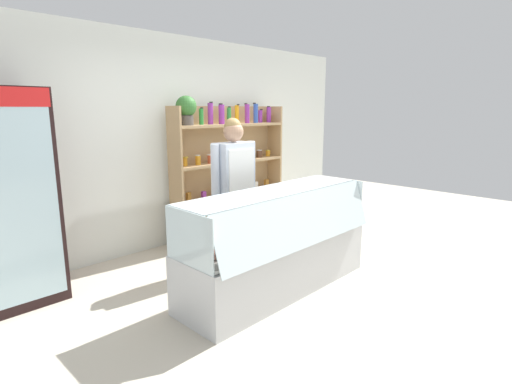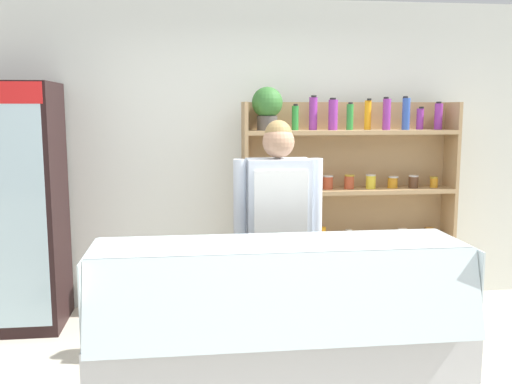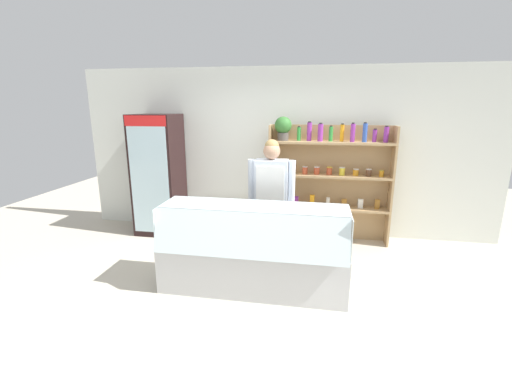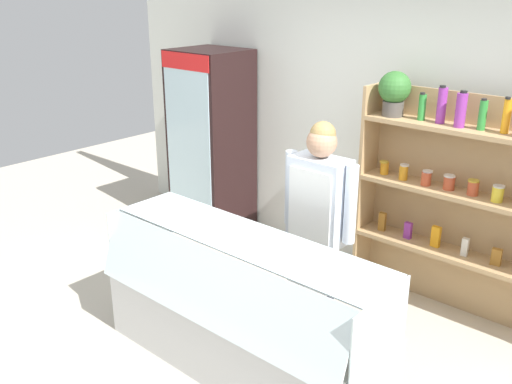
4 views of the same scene
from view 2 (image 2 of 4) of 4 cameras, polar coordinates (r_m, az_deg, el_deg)
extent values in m
cube|color=silver|center=(5.16, 0.22, 3.77)|extent=(6.80, 0.10, 2.70)
cube|color=black|center=(4.95, -22.94, -1.36)|extent=(0.71, 0.65, 1.97)
cube|color=silver|center=(4.64, -24.05, -2.05)|extent=(0.63, 0.01, 1.77)
cylinder|color=purple|center=(4.88, -24.20, -9.50)|extent=(0.06, 0.06, 0.16)
cylinder|color=#3356B2|center=(4.83, -22.52, -9.29)|extent=(0.06, 0.06, 0.21)
cylinder|color=silver|center=(4.79, -20.78, -9.49)|extent=(0.07, 0.07, 0.18)
cylinder|color=silver|center=(4.72, -23.74, -3.20)|extent=(0.06, 0.06, 0.21)
cylinder|color=orange|center=(4.67, -21.42, -3.24)|extent=(0.05, 0.05, 0.20)
cylinder|color=silver|center=(4.63, -23.23, 2.78)|extent=(0.06, 0.06, 0.15)
cylinder|color=purple|center=(4.59, -21.48, 3.28)|extent=(0.07, 0.07, 0.22)
cube|color=tan|center=(5.17, 8.88, -1.26)|extent=(1.86, 0.02, 1.82)
cube|color=tan|center=(4.86, -1.10, -1.77)|extent=(0.03, 0.28, 1.82)
cube|color=tan|center=(5.36, 18.74, -1.26)|extent=(0.03, 0.28, 1.82)
cube|color=tan|center=(5.11, 9.22, -5.54)|extent=(1.80, 0.28, 0.04)
cube|color=tan|center=(5.01, 9.35, 0.11)|extent=(1.80, 0.28, 0.04)
cube|color=tan|center=(4.96, 9.50, 5.93)|extent=(1.80, 0.28, 0.04)
cylinder|color=#4C4742|center=(4.81, 1.13, 6.90)|extent=(0.17, 0.17, 0.12)
sphere|color=#336D2D|center=(4.80, 1.13, 8.94)|extent=(0.26, 0.26, 0.26)
cylinder|color=#2D8C38|center=(4.86, 3.94, 7.39)|extent=(0.06, 0.06, 0.20)
cylinder|color=black|center=(4.84, 3.99, 8.69)|extent=(0.04, 0.04, 0.02)
cylinder|color=purple|center=(4.89, 5.74, 7.79)|extent=(0.07, 0.07, 0.28)
cylinder|color=black|center=(4.88, 5.81, 9.50)|extent=(0.05, 0.05, 0.02)
cylinder|color=purple|center=(4.90, 7.71, 7.64)|extent=(0.08, 0.08, 0.26)
cylinder|color=black|center=(4.92, 7.70, 9.23)|extent=(0.05, 0.05, 0.02)
cylinder|color=#2D8C38|center=(4.97, 9.37, 7.40)|extent=(0.06, 0.06, 0.22)
cylinder|color=black|center=(4.96, 9.44, 8.76)|extent=(0.04, 0.04, 0.02)
cylinder|color=orange|center=(5.03, 11.12, 7.55)|extent=(0.06, 0.06, 0.25)
cylinder|color=black|center=(5.00, 11.26, 9.06)|extent=(0.04, 0.04, 0.02)
cylinder|color=purple|center=(5.03, 12.93, 7.57)|extent=(0.07, 0.07, 0.26)
cylinder|color=black|center=(5.05, 12.89, 9.16)|extent=(0.04, 0.04, 0.02)
cylinder|color=#3356B2|center=(5.09, 14.77, 7.55)|extent=(0.07, 0.07, 0.27)
cylinder|color=black|center=(5.11, 14.73, 9.16)|extent=(0.04, 0.04, 0.02)
cylinder|color=purple|center=(5.19, 16.08, 7.03)|extent=(0.06, 0.06, 0.18)
cylinder|color=black|center=(5.17, 16.22, 8.11)|extent=(0.04, 0.04, 0.02)
cylinder|color=purple|center=(5.23, 17.78, 7.20)|extent=(0.07, 0.07, 0.22)
cylinder|color=black|center=(5.23, 17.81, 8.51)|extent=(0.05, 0.05, 0.02)
cylinder|color=orange|center=(4.86, 0.61, 0.81)|extent=(0.07, 0.07, 0.11)
cylinder|color=gold|center=(4.83, 0.63, 1.48)|extent=(0.07, 0.07, 0.01)
cylinder|color=orange|center=(4.86, 2.87, 0.86)|extent=(0.07, 0.07, 0.12)
cylinder|color=silver|center=(4.86, 2.86, 1.63)|extent=(0.07, 0.07, 0.01)
cylinder|color=#BF4C2D|center=(4.89, 5.22, 0.83)|extent=(0.08, 0.08, 0.11)
cylinder|color=silver|center=(4.90, 5.19, 1.55)|extent=(0.08, 0.08, 0.01)
cylinder|color=#BF4C2D|center=(4.96, 7.19, 0.91)|extent=(0.09, 0.09, 0.11)
cylinder|color=silver|center=(4.94, 7.23, 1.59)|extent=(0.09, 0.09, 0.01)
cylinder|color=#BF4C2D|center=(5.01, 9.29, 0.96)|extent=(0.08, 0.08, 0.11)
cylinder|color=gold|center=(4.99, 9.34, 1.65)|extent=(0.09, 0.09, 0.01)
cylinder|color=yellow|center=(5.05, 11.41, 0.97)|extent=(0.08, 0.08, 0.11)
cylinder|color=silver|center=(5.05, 11.40, 1.68)|extent=(0.09, 0.09, 0.01)
cylinder|color=orange|center=(5.14, 13.50, 0.91)|extent=(0.09, 0.09, 0.09)
cylinder|color=silver|center=(5.12, 13.57, 1.47)|extent=(0.09, 0.09, 0.01)
cylinder|color=brown|center=(5.19, 15.47, 0.95)|extent=(0.08, 0.08, 0.10)
cylinder|color=silver|center=(5.18, 15.48, 1.56)|extent=(0.09, 0.09, 0.01)
cylinder|color=orange|center=(5.26, 17.36, 0.88)|extent=(0.07, 0.07, 0.08)
cylinder|color=gold|center=(5.26, 17.35, 1.41)|extent=(0.07, 0.07, 0.01)
cube|color=#9E6623|center=(4.93, 0.97, -4.74)|extent=(0.06, 0.04, 0.16)
cube|color=purple|center=(4.97, 3.78, -4.78)|extent=(0.06, 0.04, 0.14)
cube|color=orange|center=(5.02, 6.55, -4.48)|extent=(0.07, 0.04, 0.18)
cube|color=silver|center=(5.09, 9.24, -4.54)|extent=(0.05, 0.04, 0.15)
cube|color=#9E6623|center=(5.16, 11.87, -4.50)|extent=(0.08, 0.05, 0.13)
cube|color=silver|center=(5.24, 14.42, -4.32)|extent=(0.08, 0.04, 0.14)
cube|color=#9E6623|center=(5.34, 16.88, -4.18)|extent=(0.07, 0.04, 0.15)
cube|color=silver|center=(3.48, 2.38, -16.97)|extent=(2.14, 0.65, 0.55)
cube|color=white|center=(3.37, 2.41, -12.44)|extent=(2.08, 0.59, 0.03)
cube|color=silver|center=(3.01, 3.40, -10.85)|extent=(2.10, 0.16, 0.47)
cube|color=silver|center=(3.29, 2.31, -5.11)|extent=(2.10, 0.49, 0.01)
cube|color=silver|center=(3.30, -16.29, -9.43)|extent=(0.01, 0.61, 0.45)
cube|color=silver|center=(3.62, 19.39, -7.99)|extent=(0.01, 0.61, 0.45)
cube|color=tan|center=(3.41, -12.97, -11.72)|extent=(0.17, 0.14, 0.05)
cube|color=white|center=(3.22, -13.34, -12.88)|extent=(0.05, 0.03, 0.02)
cube|color=tan|center=(3.39, -8.63, -11.60)|extent=(0.16, 0.12, 0.06)
cube|color=white|center=(3.21, -8.73, -12.87)|extent=(0.05, 0.03, 0.02)
cube|color=tan|center=(3.39, -4.27, -11.62)|extent=(0.16, 0.12, 0.05)
cube|color=white|center=(3.21, -4.10, -12.78)|extent=(0.05, 0.03, 0.02)
cube|color=beige|center=(3.41, 0.06, -11.40)|extent=(0.16, 0.12, 0.06)
cube|color=white|center=(3.23, 0.49, -12.62)|extent=(0.05, 0.03, 0.02)
cube|color=beige|center=(3.45, 4.31, -11.17)|extent=(0.16, 0.11, 0.06)
cube|color=white|center=(3.27, 4.99, -12.38)|extent=(0.05, 0.03, 0.02)
cube|color=beige|center=(3.50, 8.44, -10.98)|extent=(0.16, 0.13, 0.05)
cube|color=white|center=(3.33, 9.35, -12.08)|extent=(0.05, 0.03, 0.02)
cube|color=tan|center=(3.58, 12.41, -10.76)|extent=(0.16, 0.14, 0.04)
cube|color=white|center=(3.40, 13.52, -11.72)|extent=(0.05, 0.03, 0.02)
cube|color=beige|center=(3.67, 16.20, -10.35)|extent=(0.16, 0.14, 0.05)
cube|color=white|center=(3.50, 17.48, -11.33)|extent=(0.05, 0.03, 0.02)
cylinder|color=#A35B4C|center=(3.23, -13.44, -11.96)|extent=(0.18, 0.16, 0.15)
cylinder|color=tan|center=(3.21, -9.45, -12.07)|extent=(0.19, 0.16, 0.13)
cylinder|color=white|center=(3.39, 11.77, -10.60)|extent=(0.07, 0.07, 0.18)
cylinder|color=white|center=(3.41, 13.40, -10.25)|extent=(0.07, 0.07, 0.21)
cylinder|color=#2D2D38|center=(4.12, 0.84, -11.14)|extent=(0.13, 0.13, 0.78)
cylinder|color=#2D2D38|center=(4.15, 3.49, -11.02)|extent=(0.13, 0.13, 0.78)
cube|color=silver|center=(3.95, 2.22, -1.31)|extent=(0.43, 0.24, 0.64)
cube|color=white|center=(3.90, 2.49, -6.60)|extent=(0.36, 0.01, 1.20)
cylinder|color=silver|center=(3.91, -1.62, -0.93)|extent=(0.09, 0.09, 0.58)
cylinder|color=silver|center=(4.00, 5.99, -0.77)|extent=(0.09, 0.09, 0.58)
sphere|color=tan|center=(3.90, 2.26, 5.03)|extent=(0.22, 0.22, 0.22)
sphere|color=#997A47|center=(3.91, 2.24, 5.85)|extent=(0.19, 0.19, 0.19)
camera|label=1|loc=(2.40, -81.88, 1.48)|focal=28.00mm
camera|label=3|loc=(1.33, 107.91, 12.40)|focal=24.00mm
camera|label=4|loc=(3.03, 73.38, 18.54)|focal=40.00mm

